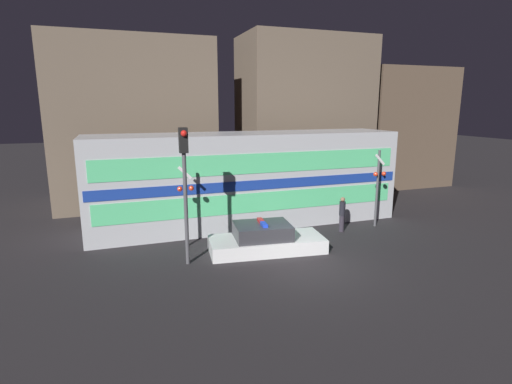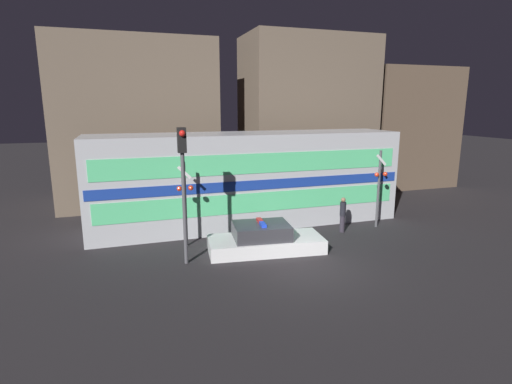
{
  "view_description": "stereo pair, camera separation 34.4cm",
  "coord_description": "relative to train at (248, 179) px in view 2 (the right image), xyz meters",
  "views": [
    {
      "loc": [
        -6.36,
        -12.6,
        5.88
      ],
      "look_at": [
        -0.53,
        4.03,
        2.06
      ],
      "focal_mm": 28.0,
      "sensor_mm": 36.0,
      "label": 1
    },
    {
      "loc": [
        -6.03,
        -12.71,
        5.88
      ],
      "look_at": [
        -0.53,
        4.03,
        2.06
      ],
      "focal_mm": 28.0,
      "sensor_mm": 36.0,
      "label": 2
    }
  ],
  "objects": [
    {
      "name": "crossing_signal_near",
      "position": [
        5.85,
        -2.61,
        -0.15
      ],
      "size": [
        0.69,
        0.29,
        3.8
      ],
      "color": "#4C4C51",
      "rests_on": "ground_plane"
    },
    {
      "name": "pedestrian",
      "position": [
        3.82,
        -2.77,
        -1.43
      ],
      "size": [
        0.28,
        0.28,
        1.68
      ],
      "color": "#2D2833",
      "rests_on": "ground_plane"
    },
    {
      "name": "crossing_signal_far",
      "position": [
        -3.49,
        -2.42,
        -0.24
      ],
      "size": [
        0.69,
        0.29,
        3.63
      ],
      "color": "#4C4C51",
      "rests_on": "ground_plane"
    },
    {
      "name": "building_left",
      "position": [
        -4.95,
        7.03,
        2.54
      ],
      "size": [
        9.17,
        5.72,
        9.67
      ],
      "color": "brown",
      "rests_on": "ground_plane"
    },
    {
      "name": "train",
      "position": [
        0.0,
        0.0,
        0.0
      ],
      "size": [
        15.28,
        3.19,
        4.58
      ],
      "color": "#B7BABF",
      "rests_on": "ground_plane"
    },
    {
      "name": "police_car",
      "position": [
        -0.54,
        -4.02,
        -1.82
      ],
      "size": [
        4.88,
        2.45,
        1.29
      ],
      "rotation": [
        0.0,
        0.0,
        -0.12
      ],
      "color": "silver",
      "rests_on": "ground_plane"
    },
    {
      "name": "building_right",
      "position": [
        14.07,
        7.16,
        1.97
      ],
      "size": [
        6.75,
        6.1,
        8.53
      ],
      "color": "brown",
      "rests_on": "ground_plane"
    },
    {
      "name": "building_center",
      "position": [
        5.98,
        6.01,
        2.84
      ],
      "size": [
        8.34,
        4.66,
        10.27
      ],
      "color": "brown",
      "rests_on": "ground_plane"
    },
    {
      "name": "traffic_light_corner",
      "position": [
        -3.8,
        -4.34,
        1.15
      ],
      "size": [
        0.3,
        0.46,
        5.13
      ],
      "color": "#4C4C51",
      "rests_on": "ground_plane"
    },
    {
      "name": "ground_plane",
      "position": [
        0.28,
        -6.04,
        -2.29
      ],
      "size": [
        120.0,
        120.0,
        0.0
      ],
      "primitive_type": "plane",
      "color": "#262326"
    }
  ]
}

